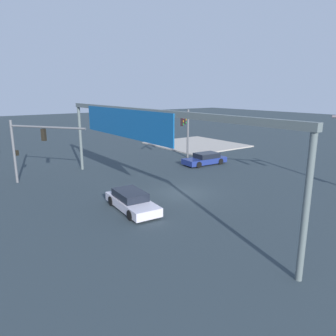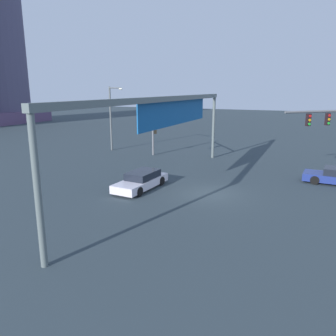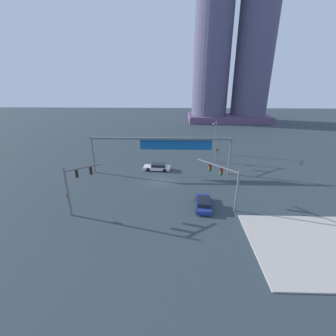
{
  "view_description": "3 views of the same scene",
  "coord_description": "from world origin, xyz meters",
  "px_view_note": "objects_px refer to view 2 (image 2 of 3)",
  "views": [
    {
      "loc": [
        -17.85,
        14.39,
        7.51
      ],
      "look_at": [
        1.56,
        0.19,
        1.67
      ],
      "focal_mm": 33.87,
      "sensor_mm": 36.0,
      "label": 1
    },
    {
      "loc": [
        -20.63,
        -6.11,
        6.92
      ],
      "look_at": [
        -0.2,
        2.99,
        1.55
      ],
      "focal_mm": 35.43,
      "sensor_mm": 36.0,
      "label": 2
    },
    {
      "loc": [
        2.35,
        -34.86,
        16.05
      ],
      "look_at": [
        1.39,
        -2.34,
        3.22
      ],
      "focal_mm": 25.17,
      "sensor_mm": 36.0,
      "label": 3
    }
  ],
  "objects_px": {
    "traffic_signal_cross_street": "(334,127)",
    "sedan_car_approaching": "(141,181)",
    "traffic_signal_opposite_side": "(156,123)",
    "streetlamp_curved_arm": "(112,113)"
  },
  "relations": [
    {
      "from": "traffic_signal_opposite_side",
      "to": "traffic_signal_cross_street",
      "type": "relative_size",
      "value": 1.1
    },
    {
      "from": "traffic_signal_cross_street",
      "to": "streetlamp_curved_arm",
      "type": "height_order",
      "value": "streetlamp_curved_arm"
    },
    {
      "from": "traffic_signal_opposite_side",
      "to": "sedan_car_approaching",
      "type": "bearing_deg",
      "value": -15.14
    },
    {
      "from": "traffic_signal_opposite_side",
      "to": "sedan_car_approaching",
      "type": "relative_size",
      "value": 1.22
    },
    {
      "from": "traffic_signal_opposite_side",
      "to": "traffic_signal_cross_street",
      "type": "distance_m",
      "value": 15.97
    },
    {
      "from": "traffic_signal_cross_street",
      "to": "traffic_signal_opposite_side",
      "type": "bearing_deg",
      "value": -43.54
    },
    {
      "from": "traffic_signal_cross_street",
      "to": "sedan_car_approaching",
      "type": "relative_size",
      "value": 1.12
    },
    {
      "from": "traffic_signal_opposite_side",
      "to": "sedan_car_approaching",
      "type": "xyz_separation_m",
      "value": [
        -9.89,
        -3.68,
        -3.02
      ]
    },
    {
      "from": "streetlamp_curved_arm",
      "to": "sedan_car_approaching",
      "type": "height_order",
      "value": "streetlamp_curved_arm"
    },
    {
      "from": "traffic_signal_opposite_side",
      "to": "traffic_signal_cross_street",
      "type": "xyz_separation_m",
      "value": [
        -0.34,
        -15.97,
        0.35
      ]
    }
  ]
}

